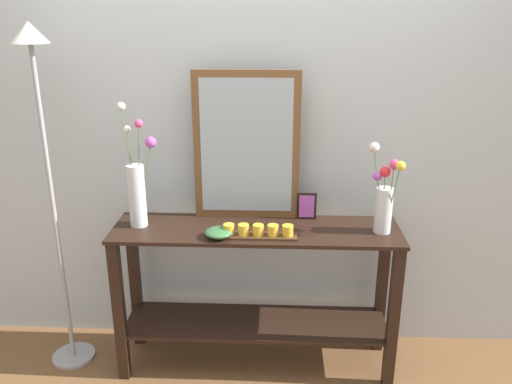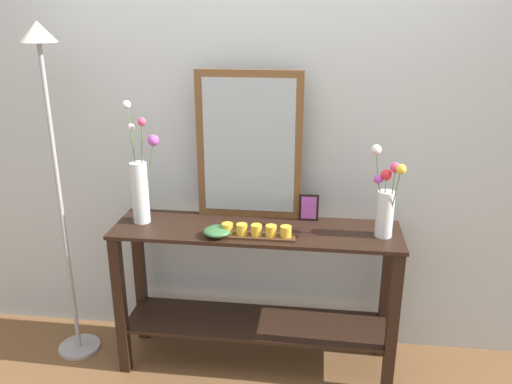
# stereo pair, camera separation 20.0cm
# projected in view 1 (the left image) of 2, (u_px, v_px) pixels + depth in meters

# --- Properties ---
(ground_plane) EXTENTS (7.00, 6.00, 0.02)m
(ground_plane) POSITION_uv_depth(u_px,v_px,m) (256.00, 363.00, 3.00)
(ground_plane) COLOR brown
(wall_back) EXTENTS (6.40, 0.08, 2.70)m
(wall_back) POSITION_uv_depth(u_px,v_px,m) (259.00, 119.00, 2.85)
(wall_back) COLOR #B2BCC1
(wall_back) RESTS_ON ground
(console_table) EXTENTS (1.51, 0.40, 0.83)m
(console_table) POSITION_uv_depth(u_px,v_px,m) (256.00, 281.00, 2.82)
(console_table) COLOR black
(console_table) RESTS_ON ground
(mirror_leaning) EXTENTS (0.57, 0.03, 0.80)m
(mirror_leaning) POSITION_uv_depth(u_px,v_px,m) (247.00, 146.00, 2.75)
(mirror_leaning) COLOR brown
(mirror_leaning) RESTS_ON console_table
(tall_vase_left) EXTENTS (0.22, 0.19, 0.63)m
(tall_vase_left) POSITION_uv_depth(u_px,v_px,m) (137.00, 187.00, 2.69)
(tall_vase_left) COLOR silver
(tall_vase_left) RESTS_ON console_table
(vase_right) EXTENTS (0.16, 0.17, 0.46)m
(vase_right) POSITION_uv_depth(u_px,v_px,m) (384.00, 199.00, 2.61)
(vase_right) COLOR silver
(vase_right) RESTS_ON console_table
(candle_tray) EXTENTS (0.39, 0.09, 0.07)m
(candle_tray) POSITION_uv_depth(u_px,v_px,m) (258.00, 232.00, 2.60)
(candle_tray) COLOR #472D1C
(candle_tray) RESTS_ON console_table
(picture_frame_small) EXTENTS (0.11, 0.01, 0.15)m
(picture_frame_small) POSITION_uv_depth(u_px,v_px,m) (307.00, 206.00, 2.82)
(picture_frame_small) COLOR black
(picture_frame_small) RESTS_ON console_table
(decorative_bowl) EXTENTS (0.14, 0.14, 0.05)m
(decorative_bowl) POSITION_uv_depth(u_px,v_px,m) (219.00, 232.00, 2.60)
(decorative_bowl) COLOR #38703D
(decorative_bowl) RESTS_ON console_table
(floor_lamp) EXTENTS (0.24, 0.24, 1.87)m
(floor_lamp) POSITION_uv_depth(u_px,v_px,m) (45.00, 148.00, 2.61)
(floor_lamp) COLOR #9E9EA3
(floor_lamp) RESTS_ON ground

